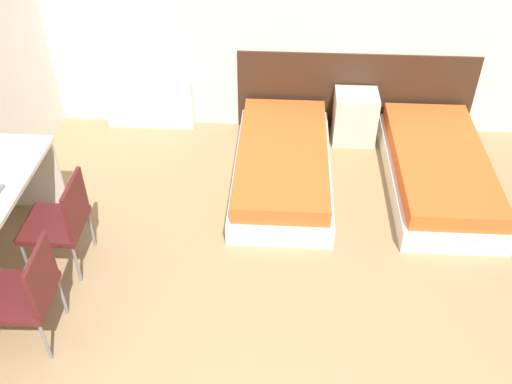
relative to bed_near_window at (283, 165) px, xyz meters
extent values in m
cube|color=silver|center=(-0.20, 1.03, 1.17)|extent=(5.58, 0.05, 2.70)
cube|color=#382316|center=(0.74, 0.99, 0.26)|extent=(2.50, 0.03, 0.88)
cube|color=silver|center=(0.00, 0.00, -0.07)|extent=(0.92, 1.92, 0.21)
cube|color=#E05B23|center=(0.00, 0.00, 0.11)|extent=(0.84, 1.84, 0.16)
cube|color=silver|center=(1.48, 0.00, -0.07)|extent=(0.92, 1.92, 0.21)
cube|color=#E05B23|center=(1.48, 0.00, 0.11)|extent=(0.84, 1.84, 0.16)
cube|color=beige|center=(0.74, 0.77, 0.09)|extent=(0.44, 0.37, 0.55)
cube|color=silver|center=(-1.48, 0.91, 0.09)|extent=(0.95, 0.12, 0.54)
cube|color=beige|center=(-2.22, -0.53, 0.19)|extent=(0.50, 0.04, 0.73)
cube|color=#511919|center=(-1.78, -1.23, 0.23)|extent=(0.46, 0.46, 0.05)
cube|color=#511919|center=(-1.56, -1.23, 0.46)|extent=(0.03, 0.42, 0.40)
cylinder|color=slate|center=(-1.98, -1.43, 0.01)|extent=(0.02, 0.02, 0.38)
cylinder|color=slate|center=(-1.98, -1.03, 0.01)|extent=(0.02, 0.02, 0.38)
cylinder|color=slate|center=(-1.58, -1.43, 0.01)|extent=(0.02, 0.02, 0.38)
cylinder|color=slate|center=(-1.58, -1.03, 0.01)|extent=(0.02, 0.02, 0.38)
cube|color=#511919|center=(-1.78, -1.97, 0.23)|extent=(0.48, 0.48, 0.05)
cube|color=#511919|center=(-1.56, -1.96, 0.46)|extent=(0.04, 0.42, 0.40)
cylinder|color=slate|center=(-1.99, -1.77, 0.01)|extent=(0.02, 0.02, 0.38)
cylinder|color=slate|center=(-1.57, -2.16, 0.01)|extent=(0.02, 0.02, 0.38)
cylinder|color=slate|center=(-1.58, -1.76, 0.01)|extent=(0.02, 0.02, 0.38)
camera|label=1|loc=(0.01, -4.46, 3.24)|focal=40.00mm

